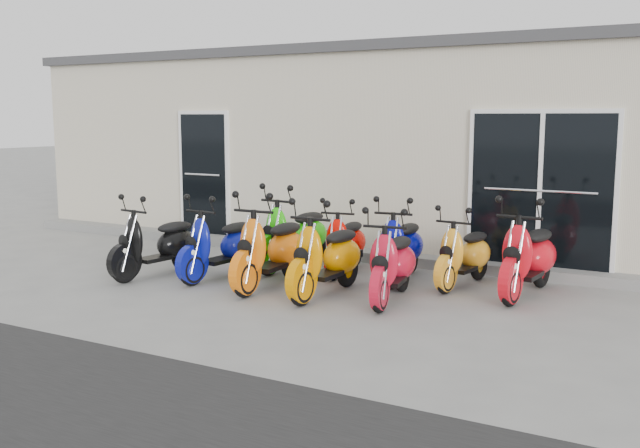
# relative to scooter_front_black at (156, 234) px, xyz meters

# --- Properties ---
(ground) EXTENTS (80.00, 80.00, 0.00)m
(ground) POSITION_rel_scooter_front_black_xyz_m (2.04, 0.42, -0.59)
(ground) COLOR gray
(ground) RESTS_ON ground
(building) EXTENTS (14.00, 6.00, 3.20)m
(building) POSITION_rel_scooter_front_black_xyz_m (2.04, 5.62, 1.01)
(building) COLOR beige
(building) RESTS_ON ground
(roof_cap) EXTENTS (14.20, 6.20, 0.16)m
(roof_cap) POSITION_rel_scooter_front_black_xyz_m (2.04, 5.62, 2.69)
(roof_cap) COLOR #3F3F42
(roof_cap) RESTS_ON building
(front_step) EXTENTS (14.00, 0.40, 0.15)m
(front_step) POSITION_rel_scooter_front_black_xyz_m (2.04, 2.44, -0.51)
(front_step) COLOR gray
(front_step) RESTS_ON ground
(door_left) EXTENTS (1.07, 0.08, 2.22)m
(door_left) POSITION_rel_scooter_front_black_xyz_m (-1.16, 2.59, 0.67)
(door_left) COLOR black
(door_left) RESTS_ON front_step
(door_right) EXTENTS (2.02, 0.08, 2.22)m
(door_right) POSITION_rel_scooter_front_black_xyz_m (4.64, 2.59, 0.67)
(door_right) COLOR black
(door_right) RESTS_ON front_step
(scooter_front_black) EXTENTS (0.80, 1.66, 1.18)m
(scooter_front_black) POSITION_rel_scooter_front_black_xyz_m (0.00, 0.00, 0.00)
(scooter_front_black) COLOR black
(scooter_front_black) RESTS_ON ground
(scooter_front_blue) EXTENTS (0.76, 1.67, 1.19)m
(scooter_front_blue) POSITION_rel_scooter_front_black_xyz_m (0.87, 0.33, 0.01)
(scooter_front_blue) COLOR #0A138E
(scooter_front_blue) RESTS_ON ground
(scooter_front_orange_a) EXTENTS (0.68, 1.77, 1.30)m
(scooter_front_orange_a) POSITION_rel_scooter_front_black_xyz_m (1.76, 0.21, 0.06)
(scooter_front_orange_a) COLOR orange
(scooter_front_orange_a) RESTS_ON ground
(scooter_front_orange_b) EXTENTS (0.68, 1.72, 1.25)m
(scooter_front_orange_b) POSITION_rel_scooter_front_black_xyz_m (2.60, 0.18, 0.04)
(scooter_front_orange_b) COLOR orange
(scooter_front_orange_b) RESTS_ON ground
(scooter_front_red) EXTENTS (0.81, 1.68, 1.19)m
(scooter_front_red) POSITION_rel_scooter_front_black_xyz_m (3.42, 0.31, 0.01)
(scooter_front_red) COLOR red
(scooter_front_red) RESTS_ON ground
(scooter_back_green) EXTENTS (0.80, 1.79, 1.28)m
(scooter_back_green) POSITION_rel_scooter_front_black_xyz_m (1.43, 1.35, 0.05)
(scooter_back_green) COLOR #22C90A
(scooter_back_green) RESTS_ON ground
(scooter_back_red) EXTENTS (0.76, 1.57, 1.11)m
(scooter_back_red) POSITION_rel_scooter_front_black_xyz_m (2.20, 1.47, -0.03)
(scooter_back_red) COLOR #D90900
(scooter_back_red) RESTS_ON ground
(scooter_back_blue) EXTENTS (0.73, 1.65, 1.19)m
(scooter_back_blue) POSITION_rel_scooter_front_black_xyz_m (3.08, 1.42, 0.00)
(scooter_back_blue) COLOR #05098A
(scooter_back_blue) RESTS_ON ground
(scooter_back_yellow) EXTENTS (0.75, 1.55, 1.10)m
(scooter_back_yellow) POSITION_rel_scooter_front_black_xyz_m (3.94, 1.47, -0.04)
(scooter_back_yellow) COLOR #FFA822
(scooter_back_yellow) RESTS_ON ground
(scooter_back_extra) EXTENTS (0.80, 1.79, 1.28)m
(scooter_back_extra) POSITION_rel_scooter_front_black_xyz_m (4.79, 1.35, 0.05)
(scooter_back_extra) COLOR red
(scooter_back_extra) RESTS_ON ground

